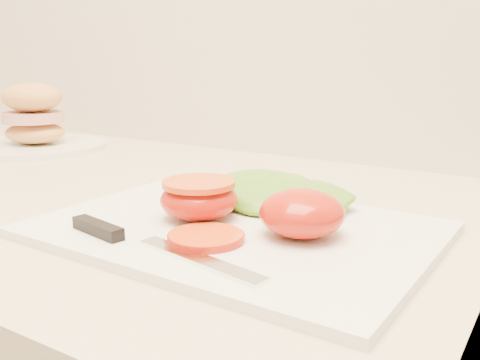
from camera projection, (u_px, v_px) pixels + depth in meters
The scene contains 8 objects.
cutting_board at pixel (235, 229), 0.55m from camera, with size 0.39×0.28×0.01m, color white.
tomato_half_dome at pixel (302, 213), 0.51m from camera, with size 0.08×0.08×0.05m, color red.
tomato_half_cut at pixel (199, 198), 0.56m from camera, with size 0.08×0.08×0.04m.
tomato_slice_0 at pixel (206, 237), 0.50m from camera, with size 0.07×0.07×0.01m, color orange.
lettuce_leaf_0 at pixel (262, 192), 0.62m from camera, with size 0.16×0.10×0.03m, color olive.
lettuce_leaf_1 at pixel (302, 198), 0.60m from camera, with size 0.12×0.09×0.03m, color olive.
knife at pixel (134, 239), 0.49m from camera, with size 0.23×0.04×0.01m.
sandwich_plate at pixel (34, 125), 1.02m from camera, with size 0.26×0.26×0.13m.
Camera 1 is at (0.21, 1.16, 1.11)m, focal length 40.00 mm.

